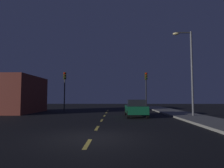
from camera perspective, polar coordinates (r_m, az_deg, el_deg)
ground_plane at (r=15.66m, az=-2.83°, el=-10.20°), size 80.00×80.00×0.00m
sidewalk_curb_right at (r=16.90m, az=23.82°, el=-9.15°), size 3.00×40.00×0.15m
lane_stripe_nearest at (r=7.59m, az=-7.11°, el=-16.82°), size 0.16×1.60×0.01m
lane_stripe_second at (r=11.30m, az=-4.34°, el=-12.58°), size 0.16×1.60×0.01m
lane_stripe_third at (r=15.06m, az=-2.98°, el=-10.43°), size 0.16×1.60×0.01m
lane_stripe_fourth at (r=18.83m, az=-2.18°, el=-9.14°), size 0.16×1.60×0.01m
lane_stripe_fifth at (r=22.62m, az=-1.64°, el=-8.28°), size 0.16×1.60×0.01m
lane_stripe_sixth at (r=26.40m, az=-1.26°, el=-7.66°), size 0.16×1.60×0.01m
traffic_signal_left at (r=25.31m, az=-13.55°, el=0.05°), size 0.32×0.38×4.89m
traffic_signal_right at (r=24.79m, az=9.83°, el=0.00°), size 0.32×0.38×4.84m
car_stopped_ahead at (r=17.99m, az=6.87°, el=-6.89°), size 1.83×4.27×1.53m
street_lamp_right at (r=18.79m, az=21.41°, el=4.98°), size 1.71×0.36×7.62m
storefront_left at (r=25.04m, az=-26.05°, el=-2.73°), size 4.67×7.32×4.14m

